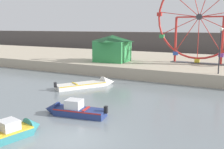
{
  "coord_description": "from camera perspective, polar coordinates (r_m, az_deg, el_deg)",
  "views": [
    {
      "loc": [
        7.74,
        -9.96,
        5.6
      ],
      "look_at": [
        -2.69,
        9.64,
        1.58
      ],
      "focal_mm": 42.28,
      "sensor_mm": 36.0,
      "label": 1
    }
  ],
  "objects": [
    {
      "name": "ferris_wheel_red_frame",
      "position": [
        33.37,
        18.35,
        11.38
      ],
      "size": [
        10.3,
        1.2,
        10.56
      ],
      "color": "red",
      "rests_on": "quay_promenade"
    },
    {
      "name": "distant_town_skyline",
      "position": [
        59.44,
        20.61,
        6.34
      ],
      "size": [
        140.0,
        3.0,
        4.4
      ],
      "primitive_type": "cube",
      "color": "#564C47",
      "rests_on": "ground_plane"
    },
    {
      "name": "motorboat_teal_painted",
      "position": [
        14.73,
        -20.59,
        -11.44
      ],
      "size": [
        1.9,
        3.85,
        1.29
      ],
      "rotation": [
        0.0,
        0.0,
        1.35
      ],
      "color": "teal",
      "rests_on": "ground_plane"
    },
    {
      "name": "motorboat_white_red_stripe",
      "position": [
        25.24,
        -4.36,
        -2.04
      ],
      "size": [
        4.27,
        5.73,
        1.28
      ],
      "rotation": [
        0.0,
        0.0,
        1.01
      ],
      "color": "silver",
      "rests_on": "ground_plane"
    },
    {
      "name": "promenade_lamp_near",
      "position": [
        26.44,
        22.38,
        6.07
      ],
      "size": [
        0.32,
        0.32,
        4.3
      ],
      "color": "#2D2D33",
      "rests_on": "quay_promenade"
    },
    {
      "name": "carnival_booth_green_kiosk",
      "position": [
        33.59,
        0.06,
        5.79
      ],
      "size": [
        4.53,
        4.11,
        3.34
      ],
      "rotation": [
        0.0,
        0.0,
        0.06
      ],
      "color": "#33934C",
      "rests_on": "quay_promenade"
    },
    {
      "name": "ground_plane",
      "position": [
        13.8,
        -9.26,
        -13.81
      ],
      "size": [
        240.0,
        240.0,
        0.0
      ],
      "primitive_type": "plane",
      "color": "slate"
    },
    {
      "name": "motorboat_navy_blue",
      "position": [
        17.29,
        -8.82,
        -7.6
      ],
      "size": [
        4.42,
        1.79,
        1.34
      ],
      "rotation": [
        0.0,
        0.0,
        3.31
      ],
      "color": "navy",
      "rests_on": "ground_plane"
    },
    {
      "name": "quay_promenade",
      "position": [
        36.16,
        15.39,
        1.98
      ],
      "size": [
        110.0,
        19.11,
        1.24
      ],
      "primitive_type": "cube",
      "color": "#B7A88E",
      "rests_on": "ground_plane"
    }
  ]
}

